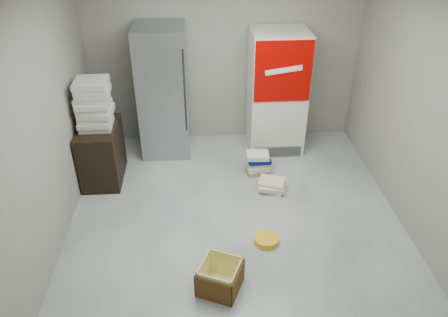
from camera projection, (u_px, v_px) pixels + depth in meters
name	position (u px, v px, depth m)	size (l,w,h in m)	color
ground	(238.00, 241.00, 5.02)	(5.00, 5.00, 0.00)	beige
room_shell	(242.00, 98.00, 4.06)	(4.04, 5.04, 2.82)	gray
steel_fridge	(163.00, 92.00, 6.26)	(0.70, 0.72, 1.90)	#96999D
coke_cooler	(277.00, 92.00, 6.37)	(0.80, 0.73, 1.80)	silver
wood_shelf	(102.00, 153.00, 5.89)	(0.50, 0.80, 0.80)	black
supply_box_stack	(94.00, 104.00, 5.51)	(0.44, 0.44, 0.65)	beige
phonebook_stack_main	(258.00, 163.00, 6.14)	(0.35, 0.29, 0.32)	#988B51
phonebook_stack_side	(272.00, 185.00, 5.82)	(0.40, 0.37, 0.15)	beige
cardboard_box	(220.00, 278.00, 4.38)	(0.52, 0.52, 0.32)	yellow
bucket_lid	(266.00, 240.00, 4.98)	(0.28, 0.28, 0.08)	gold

